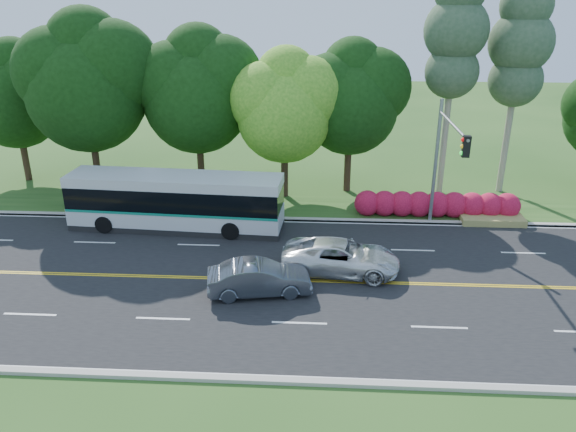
# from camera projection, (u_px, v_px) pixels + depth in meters

# --- Properties ---
(ground) EXTENTS (120.00, 120.00, 0.00)m
(ground) POSITION_uv_depth(u_px,v_px,m) (313.00, 281.00, 25.50)
(ground) COLOR #264B19
(ground) RESTS_ON ground
(road) EXTENTS (60.00, 14.00, 0.02)m
(road) POSITION_uv_depth(u_px,v_px,m) (313.00, 281.00, 25.49)
(road) COLOR black
(road) RESTS_ON ground
(curb_north) EXTENTS (60.00, 0.30, 0.15)m
(curb_north) POSITION_uv_depth(u_px,v_px,m) (315.00, 220.00, 32.08)
(curb_north) COLOR #AAA69A
(curb_north) RESTS_ON ground
(curb_south) EXTENTS (60.00, 0.30, 0.15)m
(curb_south) POSITION_uv_depth(u_px,v_px,m) (310.00, 382.00, 18.86)
(curb_south) COLOR #AAA69A
(curb_south) RESTS_ON ground
(grass_verge) EXTENTS (60.00, 4.00, 0.10)m
(grass_verge) POSITION_uv_depth(u_px,v_px,m) (316.00, 208.00, 33.80)
(grass_verge) COLOR #264B19
(grass_verge) RESTS_ON ground
(lane_markings) EXTENTS (57.60, 13.82, 0.00)m
(lane_markings) POSITION_uv_depth(u_px,v_px,m) (311.00, 281.00, 25.49)
(lane_markings) COLOR gold
(lane_markings) RESTS_ON road
(tree_row) EXTENTS (44.70, 9.10, 13.84)m
(tree_row) POSITION_uv_depth(u_px,v_px,m) (234.00, 87.00, 34.45)
(tree_row) COLOR #321F16
(tree_row) RESTS_ON ground
(bougainvillea_hedge) EXTENTS (9.50, 2.25, 1.50)m
(bougainvillea_hedge) POSITION_uv_depth(u_px,v_px,m) (440.00, 205.00, 32.38)
(bougainvillea_hedge) COLOR maroon
(bougainvillea_hedge) RESTS_ON ground
(traffic_signal) EXTENTS (0.42, 6.10, 7.00)m
(traffic_signal) POSITION_uv_depth(u_px,v_px,m) (445.00, 152.00, 28.39)
(traffic_signal) COLOR gray
(traffic_signal) RESTS_ON ground
(transit_bus) EXTENTS (11.75, 3.26, 3.04)m
(transit_bus) POSITION_uv_depth(u_px,v_px,m) (176.00, 202.00, 30.59)
(transit_bus) COLOR silver
(transit_bus) RESTS_ON road
(sedan) EXTENTS (4.67, 2.33, 1.47)m
(sedan) POSITION_uv_depth(u_px,v_px,m) (259.00, 278.00, 24.18)
(sedan) COLOR #535A64
(sedan) RESTS_ON road
(suv) EXTENTS (5.71, 3.12, 1.52)m
(suv) POSITION_uv_depth(u_px,v_px,m) (341.00, 257.00, 26.04)
(suv) COLOR silver
(suv) RESTS_ON road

